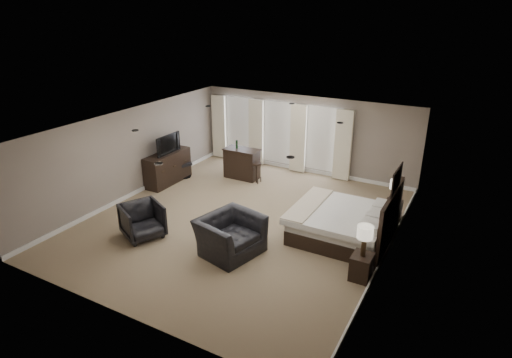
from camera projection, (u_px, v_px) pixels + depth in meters
The scene contains 16 objects.
room at pixel (242, 175), 10.84m from camera, with size 7.60×8.60×2.64m.
window_bay at pixel (277, 134), 14.67m from camera, with size 5.25×0.20×2.30m.
bed at pixel (344, 211), 10.27m from camera, with size 2.27×2.16×1.44m, color silver.
nightstand_near at pixel (361, 267), 8.86m from camera, with size 0.41×0.50×0.55m, color black.
nightstand_far at pixel (392, 212), 11.22m from camera, with size 0.42×0.51×0.56m, color black.
lamp_near at pixel (364, 241), 8.64m from camera, with size 0.33×0.33×0.67m, color beige.
lamp_far at pixel (395, 191), 11.00m from camera, with size 0.30×0.30×0.62m, color beige.
wall_art at pixel (396, 180), 9.39m from camera, with size 0.04×0.96×0.56m, color slate.
dresser at pixel (168, 168), 13.65m from camera, with size 0.55×1.72×1.00m, color black.
tv at pixel (166, 151), 13.44m from camera, with size 1.06×0.61×0.14m, color black.
armchair_near at pixel (230, 229), 9.69m from camera, with size 1.35×0.88×1.18m, color black.
armchair_far at pixel (142, 219), 10.41m from camera, with size 0.91×0.86×0.94m, color black.
bar_counter at pixel (242, 163), 14.02m from camera, with size 1.15×0.60×1.00m, color black.
bar_stool_left at pixel (235, 162), 14.51m from camera, with size 0.36×0.36×0.76m, color black.
bar_stool_right at pixel (257, 173), 13.68m from camera, with size 0.32×0.32×0.67m, color black.
desk_chair at pixel (183, 163), 14.08m from camera, with size 0.50×0.50×0.98m, color black.
Camera 1 is at (5.17, -8.67, 5.29)m, focal length 30.00 mm.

